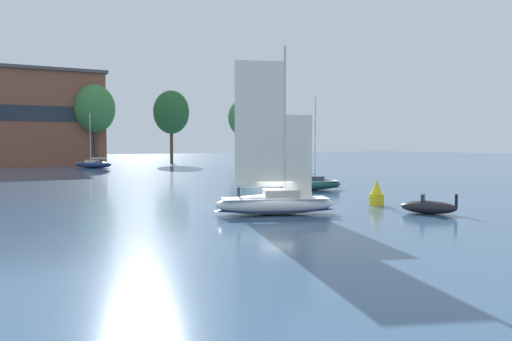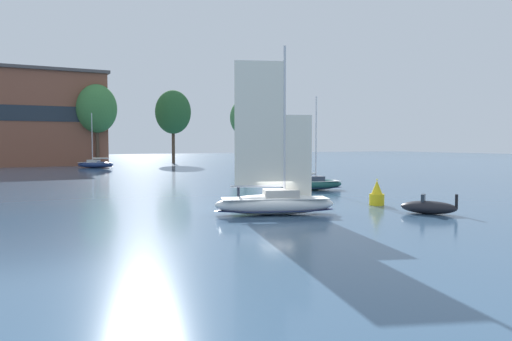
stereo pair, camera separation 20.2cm
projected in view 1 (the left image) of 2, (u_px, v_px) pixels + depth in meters
ground_plane at (275, 214)px, 37.49m from camera, size 400.00×400.00×0.00m
waterfront_building at (21, 118)px, 114.94m from camera, size 36.42×16.10×22.18m
tree_shore_left at (95, 109)px, 114.98m from camera, size 9.16×9.16×18.85m
tree_shore_center at (243, 118)px, 137.32m from camera, size 8.49×8.49×17.48m
tree_shore_right at (171, 112)px, 127.89m from camera, size 9.14×9.14×18.82m
sailboat_main at (275, 201)px, 37.44m from camera, size 9.46×5.62×12.57m
sailboat_moored_near_marina at (310, 184)px, 56.41m from camera, size 7.96×3.68×10.57m
sailboat_moored_mid_channel at (93, 164)px, 105.55m from camera, size 7.85×7.44×11.63m
motor_tender at (429, 207)px, 37.86m from camera, size 3.75×4.30×1.58m
channel_buoy at (376, 194)px, 43.11m from camera, size 1.28×1.28×2.30m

